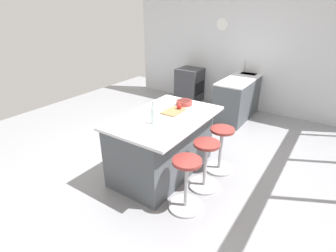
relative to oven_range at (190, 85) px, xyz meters
The scene contains 12 objects.
ground_plane 3.05m from the oven_range, 23.83° to the left, with size 8.09×8.09×0.00m, color gray.
interior_partition_left 1.59m from the oven_range, 106.02° to the left, with size 0.15×5.86×2.78m.
sink_cabinet 1.46m from the oven_range, 90.17° to the left, with size 2.23×0.60×1.17m.
oven_range is the anchor object (origin of this frame).
kitchen_island 3.37m from the oven_range, 22.76° to the left, with size 1.66×1.08×0.93m.
stool_by_window 3.29m from the oven_range, 38.00° to the left, with size 0.44×0.44×0.71m.
stool_middle 3.71m from the oven_range, 33.05° to the left, with size 0.44×0.44×0.71m.
stool_near_camera 4.16m from the oven_range, 29.14° to the left, with size 0.44×0.44×0.71m.
cutting_board 3.24m from the oven_range, 25.11° to the left, with size 0.36×0.24×0.02m, color olive.
apple_red 3.17m from the oven_range, 26.49° to the left, with size 0.08×0.08×0.08m, color red.
water_bottle 3.72m from the oven_range, 21.82° to the left, with size 0.06×0.06×0.31m.
fruit_bowl 2.93m from the oven_range, 27.60° to the left, with size 0.25×0.25×0.07m.
Camera 1 is at (3.20, 2.10, 2.38)m, focal length 28.31 mm.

